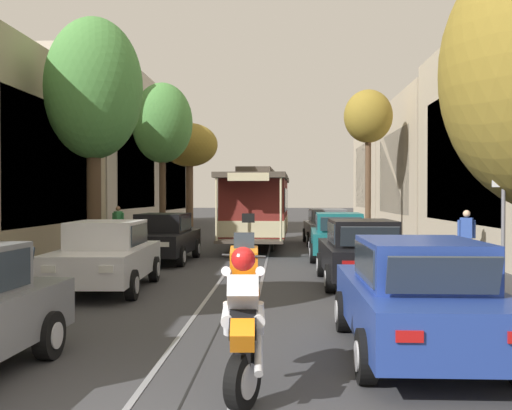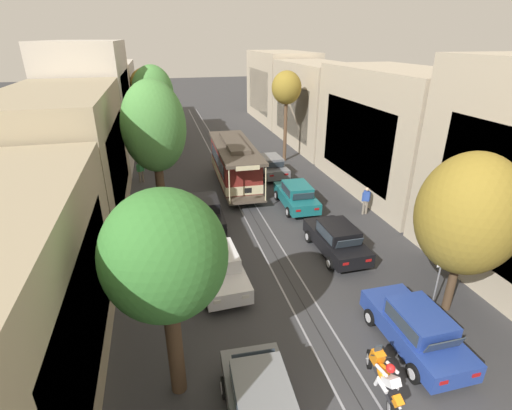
{
  "view_description": "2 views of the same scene",
  "coord_description": "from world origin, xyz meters",
  "px_view_note": "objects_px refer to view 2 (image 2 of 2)",
  "views": [
    {
      "loc": [
        1.05,
        -4.95,
        2.17
      ],
      "look_at": [
        -0.07,
        20.31,
        1.77
      ],
      "focal_mm": 41.93,
      "sensor_mm": 36.0,
      "label": 1
    },
    {
      "loc": [
        -4.9,
        -5.28,
        9.93
      ],
      "look_at": [
        0.0,
        14.1,
        1.06
      ],
      "focal_mm": 26.73,
      "sensor_mm": 36.0,
      "label": 2
    }
  ],
  "objects_px": {
    "street_tree_kerb_left_fourth": "(150,83)",
    "parked_car_white_second_left": "(220,268)",
    "parked_car_grey_near_left": "(263,409)",
    "pedestrian_on_right_pavement": "(366,199)",
    "parked_car_black_mid_left": "(206,212)",
    "parked_car_blue_near_right": "(416,328)",
    "parked_car_grey_fourth_right": "(270,166)",
    "street_tree_kerb_left_near": "(165,258)",
    "motorcycle_with_rider": "(385,379)",
    "parked_car_black_second_right": "(336,239)",
    "pedestrian_on_left_pavement": "(141,170)",
    "parked_car_teal_mid_right": "(296,195)",
    "street_tree_kerb_left_mid": "(153,94)",
    "street_tree_kerb_left_second": "(154,128)",
    "street_tree_kerb_right_second": "(286,89)",
    "cable_car_trolley": "(234,163)",
    "street_tree_kerb_right_near": "(469,215)",
    "street_sign_post": "(438,279)"
  },
  "relations": [
    {
      "from": "street_tree_kerb_left_second",
      "to": "street_sign_post",
      "type": "height_order",
      "value": "street_tree_kerb_left_second"
    },
    {
      "from": "parked_car_teal_mid_right",
      "to": "motorcycle_with_rider",
      "type": "distance_m",
      "value": 14.15
    },
    {
      "from": "parked_car_grey_near_left",
      "to": "pedestrian_on_right_pavement",
      "type": "height_order",
      "value": "pedestrian_on_right_pavement"
    },
    {
      "from": "parked_car_black_second_right",
      "to": "pedestrian_on_left_pavement",
      "type": "xyz_separation_m",
      "value": [
        -9.59,
        12.86,
        0.14
      ]
    },
    {
      "from": "parked_car_grey_near_left",
      "to": "parked_car_blue_near_right",
      "type": "relative_size",
      "value": 1.01
    },
    {
      "from": "pedestrian_on_right_pavement",
      "to": "parked_car_black_mid_left",
      "type": "bearing_deg",
      "value": 174.1
    },
    {
      "from": "street_tree_kerb_left_fourth",
      "to": "parked_car_white_second_left",
      "type": "bearing_deg",
      "value": -85.04
    },
    {
      "from": "parked_car_blue_near_right",
      "to": "cable_car_trolley",
      "type": "bearing_deg",
      "value": 99.61
    },
    {
      "from": "parked_car_teal_mid_right",
      "to": "street_tree_kerb_left_mid",
      "type": "height_order",
      "value": "street_tree_kerb_left_mid"
    },
    {
      "from": "parked_car_grey_near_left",
      "to": "street_tree_kerb_left_second",
      "type": "xyz_separation_m",
      "value": [
        -2.23,
        13.07,
        4.86
      ]
    },
    {
      "from": "cable_car_trolley",
      "to": "street_sign_post",
      "type": "distance_m",
      "value": 16.57
    },
    {
      "from": "parked_car_grey_near_left",
      "to": "parked_car_blue_near_right",
      "type": "bearing_deg",
      "value": 16.05
    },
    {
      "from": "parked_car_blue_near_right",
      "to": "street_tree_kerb_left_near",
      "type": "xyz_separation_m",
      "value": [
        -8.02,
        0.24,
        3.89
      ]
    },
    {
      "from": "parked_car_black_mid_left",
      "to": "street_tree_kerb_right_near",
      "type": "relative_size",
      "value": 0.69
    },
    {
      "from": "parked_car_teal_mid_right",
      "to": "motorcycle_with_rider",
      "type": "relative_size",
      "value": 2.34
    },
    {
      "from": "street_tree_kerb_right_second",
      "to": "parked_car_grey_fourth_right",
      "type": "bearing_deg",
      "value": -123.66
    },
    {
      "from": "street_tree_kerb_left_near",
      "to": "pedestrian_on_left_pavement",
      "type": "distance_m",
      "value": 19.51
    },
    {
      "from": "parked_car_white_second_left",
      "to": "street_tree_kerb_left_fourth",
      "type": "bearing_deg",
      "value": 94.96
    },
    {
      "from": "parked_car_teal_mid_right",
      "to": "street_tree_kerb_right_near",
      "type": "xyz_separation_m",
      "value": [
        2.46,
        -10.77,
        3.33
      ]
    },
    {
      "from": "parked_car_white_second_left",
      "to": "street_tree_kerb_left_near",
      "type": "xyz_separation_m",
      "value": [
        -2.12,
        -5.11,
        3.89
      ]
    },
    {
      "from": "street_tree_kerb_right_second",
      "to": "cable_car_trolley",
      "type": "relative_size",
      "value": 0.81
    },
    {
      "from": "motorcycle_with_rider",
      "to": "pedestrian_on_left_pavement",
      "type": "relative_size",
      "value": 1.13
    },
    {
      "from": "parked_car_grey_near_left",
      "to": "parked_car_grey_fourth_right",
      "type": "bearing_deg",
      "value": 73.36
    },
    {
      "from": "parked_car_grey_near_left",
      "to": "street_tree_kerb_right_near",
      "type": "bearing_deg",
      "value": 20.6
    },
    {
      "from": "parked_car_teal_mid_right",
      "to": "street_tree_kerb_left_second",
      "type": "bearing_deg",
      "value": -174.03
    },
    {
      "from": "parked_car_grey_near_left",
      "to": "street_sign_post",
      "type": "bearing_deg",
      "value": 21.02
    },
    {
      "from": "parked_car_black_mid_left",
      "to": "street_sign_post",
      "type": "relative_size",
      "value": 1.55
    },
    {
      "from": "parked_car_grey_near_left",
      "to": "pedestrian_on_left_pavement",
      "type": "distance_m",
      "value": 21.33
    },
    {
      "from": "parked_car_grey_near_left",
      "to": "parked_car_black_mid_left",
      "type": "relative_size",
      "value": 1.0
    },
    {
      "from": "street_tree_kerb_right_near",
      "to": "street_sign_post",
      "type": "distance_m",
      "value": 2.58
    },
    {
      "from": "street_tree_kerb_left_fourth",
      "to": "motorcycle_with_rider",
      "type": "height_order",
      "value": "street_tree_kerb_left_fourth"
    },
    {
      "from": "street_sign_post",
      "to": "street_tree_kerb_right_second",
      "type": "bearing_deg",
      "value": 87.59
    },
    {
      "from": "parked_car_black_mid_left",
      "to": "street_tree_kerb_left_mid",
      "type": "xyz_separation_m",
      "value": [
        -2.31,
        11.36,
        5.1
      ]
    },
    {
      "from": "parked_car_black_mid_left",
      "to": "street_tree_kerb_left_near",
      "type": "height_order",
      "value": "street_tree_kerb_left_near"
    },
    {
      "from": "parked_car_blue_near_right",
      "to": "street_sign_post",
      "type": "height_order",
      "value": "street_sign_post"
    },
    {
      "from": "street_tree_kerb_left_fourth",
      "to": "street_tree_kerb_right_near",
      "type": "xyz_separation_m",
      "value": [
        10.84,
        -31.65,
        -1.46
      ]
    },
    {
      "from": "street_tree_kerb_left_fourth",
      "to": "street_tree_kerb_right_second",
      "type": "height_order",
      "value": "street_tree_kerb_right_second"
    },
    {
      "from": "parked_car_grey_near_left",
      "to": "street_sign_post",
      "type": "relative_size",
      "value": 1.55
    },
    {
      "from": "street_tree_kerb_left_second",
      "to": "pedestrian_on_right_pavement",
      "type": "xyz_separation_m",
      "value": [
        11.87,
        -1.14,
        -4.68
      ]
    },
    {
      "from": "street_tree_kerb_left_fourth",
      "to": "pedestrian_on_right_pavement",
      "type": "xyz_separation_m",
      "value": [
        12.07,
        -22.87,
        -4.61
      ]
    },
    {
      "from": "parked_car_grey_near_left",
      "to": "motorcycle_with_rider",
      "type": "height_order",
      "value": "motorcycle_with_rider"
    },
    {
      "from": "parked_car_black_second_right",
      "to": "parked_car_white_second_left",
      "type": "bearing_deg",
      "value": -169.4
    },
    {
      "from": "street_tree_kerb_left_second",
      "to": "street_tree_kerb_left_mid",
      "type": "relative_size",
      "value": 1.01
    },
    {
      "from": "street_tree_kerb_left_mid",
      "to": "street_tree_kerb_right_second",
      "type": "height_order",
      "value": "street_tree_kerb_left_mid"
    },
    {
      "from": "street_tree_kerb_left_mid",
      "to": "parked_car_black_mid_left",
      "type": "bearing_deg",
      "value": -78.51
    },
    {
      "from": "parked_car_blue_near_right",
      "to": "parked_car_grey_fourth_right",
      "type": "height_order",
      "value": "same"
    },
    {
      "from": "pedestrian_on_right_pavement",
      "to": "street_sign_post",
      "type": "height_order",
      "value": "street_sign_post"
    },
    {
      "from": "parked_car_grey_near_left",
      "to": "parked_car_black_second_right",
      "type": "height_order",
      "value": "same"
    },
    {
      "from": "parked_car_grey_near_left",
      "to": "street_sign_post",
      "type": "height_order",
      "value": "street_sign_post"
    },
    {
      "from": "parked_car_grey_near_left",
      "to": "parked_car_black_second_right",
      "type": "relative_size",
      "value": 1.01
    }
  ]
}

